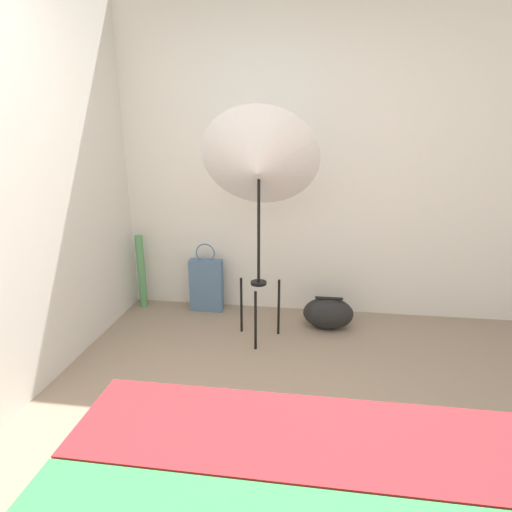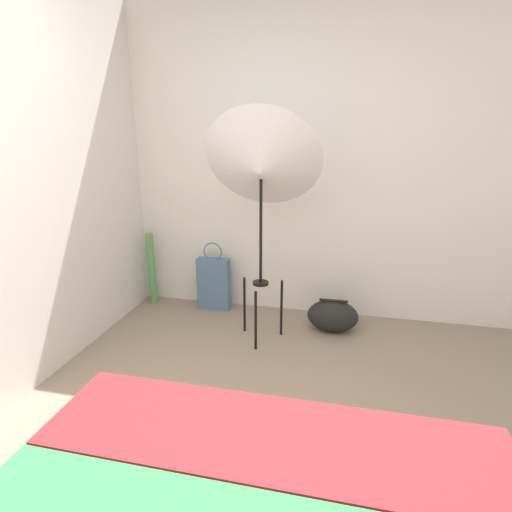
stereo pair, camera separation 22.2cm
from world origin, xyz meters
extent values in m
cube|color=silver|center=(0.00, 2.22, 1.30)|extent=(8.00, 0.05, 2.60)
cube|color=silver|center=(-1.52, 1.00, 1.30)|extent=(0.05, 8.00, 2.60)
cube|color=red|center=(0.12, 0.07, 0.44)|extent=(1.75, 0.46, 0.04)
cylinder|color=black|center=(-0.25, 1.43, 0.23)|extent=(0.02, 0.02, 0.46)
cylinder|color=black|center=(-0.40, 1.69, 0.23)|extent=(0.02, 0.02, 0.46)
cylinder|color=black|center=(-0.10, 1.69, 0.23)|extent=(0.02, 0.02, 0.46)
cylinder|color=black|center=(-0.25, 1.61, 0.46)|extent=(0.12, 0.12, 0.02)
cylinder|color=black|center=(-0.25, 1.61, 0.89)|extent=(0.02, 0.02, 0.86)
cone|color=silver|center=(-0.25, 1.61, 1.32)|extent=(0.84, 0.61, 0.79)
cube|color=slate|center=(-0.78, 2.06, 0.24)|extent=(0.29, 0.10, 0.47)
torus|color=slate|center=(-0.78, 2.06, 0.54)|extent=(0.17, 0.01, 0.17)
ellipsoid|color=black|center=(0.30, 1.85, 0.13)|extent=(0.41, 0.26, 0.26)
cube|color=black|center=(0.30, 1.85, 0.26)|extent=(0.22, 0.04, 0.01)
cylinder|color=#56995B|center=(-1.38, 2.07, 0.34)|extent=(0.07, 0.07, 0.68)
camera|label=1|loc=(0.11, -1.19, 1.53)|focal=28.00mm
camera|label=2|loc=(0.33, -1.15, 1.53)|focal=28.00mm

